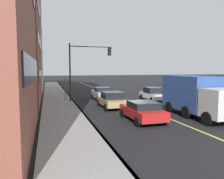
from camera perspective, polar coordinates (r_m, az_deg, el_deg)
name	(u,v)px	position (r m, az deg, el deg)	size (l,w,h in m)	color
ground	(132,104)	(23.33, 5.21, -3.60)	(200.00, 200.00, 0.00)	black
sidewalk_slab	(60,106)	(21.77, -13.06, -4.16)	(80.00, 3.24, 0.15)	gray
curb_edge	(76,105)	(21.90, -9.03, -4.03)	(80.00, 0.16, 0.15)	slate
lane_stripe_center	(132,104)	(23.33, 5.21, -3.59)	(80.00, 0.16, 0.01)	#D8CC4C
building_glass_right	(4,36)	(39.89, -25.77, 12.14)	(12.18, 11.31, 17.42)	#B2A893
car_red	(142,111)	(15.72, 7.73, -5.35)	(4.28, 2.07, 1.36)	red
car_white	(153,94)	(25.79, 10.50, -1.14)	(4.10, 2.00, 1.50)	silver
car_silver	(102,93)	(25.93, -2.55, -0.99)	(3.89, 1.92, 1.48)	#A8AAB2
car_tan	(112,100)	(20.73, 0.00, -2.61)	(4.23, 2.11, 1.50)	tan
truck_blue	(196,95)	(18.03, 20.58, -1.35)	(6.66, 2.42, 3.05)	silver
traffic_light_mast	(86,62)	(24.22, -6.64, 6.89)	(0.28, 4.64, 6.24)	#1E3823
street_sign_post	(65,87)	(24.89, -11.92, 0.75)	(0.60, 0.08, 2.84)	slate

